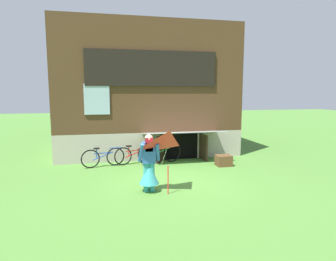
% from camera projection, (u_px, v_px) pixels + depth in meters
% --- Properties ---
extents(ground_plane, '(60.00, 60.00, 0.00)m').
position_uv_depth(ground_plane, '(170.00, 184.00, 8.33)').
color(ground_plane, '#4C7F33').
extents(log_house, '(7.32, 5.94, 5.34)m').
position_uv_depth(log_house, '(144.00, 91.00, 13.21)').
color(log_house, '#ADA393').
rests_on(log_house, ground_plane).
extents(person, '(0.61, 0.52, 1.53)m').
position_uv_depth(person, '(149.00, 168.00, 7.64)').
color(person, teal).
rests_on(person, ground_plane).
extents(kite, '(1.09, 1.08, 1.57)m').
position_uv_depth(kite, '(170.00, 148.00, 7.12)').
color(kite, red).
rests_on(kite, ground_plane).
extents(bicycle_green, '(1.67, 0.43, 0.78)m').
position_uv_depth(bicycle_green, '(160.00, 153.00, 10.72)').
color(bicycle_green, black).
rests_on(bicycle_green, ground_plane).
extents(bicycle_red, '(1.51, 0.41, 0.70)m').
position_uv_depth(bicycle_red, '(135.00, 155.00, 10.62)').
color(bicycle_red, black).
rests_on(bicycle_red, ground_plane).
extents(bicycle_blue, '(1.51, 0.39, 0.70)m').
position_uv_depth(bicycle_blue, '(103.00, 157.00, 10.21)').
color(bicycle_blue, black).
rests_on(bicycle_blue, ground_plane).
extents(wooden_crate, '(0.52, 0.44, 0.38)m').
position_uv_depth(wooden_crate, '(224.00, 160.00, 10.38)').
color(wooden_crate, brown).
rests_on(wooden_crate, ground_plane).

